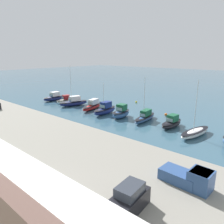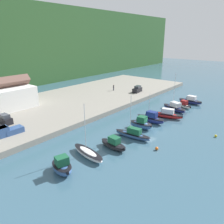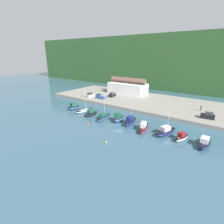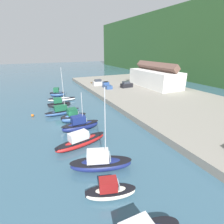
# 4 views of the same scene
# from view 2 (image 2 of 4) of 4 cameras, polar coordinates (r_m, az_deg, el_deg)

# --- Properties ---
(ground_plane) EXTENTS (320.00, 320.00, 0.00)m
(ground_plane) POSITION_cam_2_polar(r_m,az_deg,el_deg) (49.01, 9.76, -4.33)
(ground_plane) COLOR #385B70
(quay_promenade) EXTENTS (97.41, 31.05, 1.21)m
(quay_promenade) POSITION_cam_2_polar(r_m,az_deg,el_deg) (66.21, -11.63, 2.31)
(quay_promenade) COLOR gray
(quay_promenade) RESTS_ON ground_plane
(moored_boat_0) EXTENTS (3.58, 4.95, 2.71)m
(moored_boat_0) POSITION_cam_2_polar(r_m,az_deg,el_deg) (34.20, -12.96, -13.67)
(moored_boat_0) COLOR #33568E
(moored_boat_0) RESTS_ON ground_plane
(moored_boat_1) EXTENTS (3.25, 7.83, 9.27)m
(moored_boat_1) POSITION_cam_2_polar(r_m,az_deg,el_deg) (37.73, -6.29, -10.64)
(moored_boat_1) COLOR white
(moored_boat_1) RESTS_ON ground_plane
(moored_boat_2) EXTENTS (2.47, 5.85, 2.35)m
(moored_boat_2) POSITION_cam_2_polar(r_m,az_deg,el_deg) (39.85, 0.37, -8.39)
(moored_boat_2) COLOR black
(moored_boat_2) RESTS_ON ground_plane
(moored_boat_3) EXTENTS (2.56, 7.94, 8.76)m
(moored_boat_3) POSITION_cam_2_polar(r_m,az_deg,el_deg) (44.00, 5.48, -5.78)
(moored_boat_3) COLOR #33568E
(moored_boat_3) RESTS_ON ground_plane
(moored_boat_4) EXTENTS (2.81, 5.36, 2.86)m
(moored_boat_4) POSITION_cam_2_polar(r_m,az_deg,el_deg) (48.51, 7.59, -3.11)
(moored_boat_4) COLOR #33568E
(moored_boat_4) RESTS_ON ground_plane
(moored_boat_5) EXTENTS (2.52, 7.01, 6.95)m
(moored_boat_5) POSITION_cam_2_polar(r_m,az_deg,el_deg) (52.16, 10.04, -1.66)
(moored_boat_5) COLOR navy
(moored_boat_5) RESTS_ON ground_plane
(moored_boat_6) EXTENTS (3.89, 8.58, 2.42)m
(moored_boat_6) POSITION_cam_2_polar(r_m,az_deg,el_deg) (56.14, 14.01, -0.61)
(moored_boat_6) COLOR red
(moored_boat_6) RESTS_ON ground_plane
(moored_boat_7) EXTENTS (4.69, 7.95, 10.26)m
(moored_boat_7) POSITION_cam_2_polar(r_m,az_deg,el_deg) (61.88, 15.99, 1.11)
(moored_boat_7) COLOR navy
(moored_boat_7) RESTS_ON ground_plane
(moored_boat_8) EXTENTS (3.09, 5.37, 2.18)m
(moored_boat_8) POSITION_cam_2_polar(r_m,az_deg,el_deg) (65.59, 18.15, 1.74)
(moored_boat_8) COLOR white
(moored_boat_8) RESTS_ON ground_plane
(moored_boat_9) EXTENTS (2.42, 7.01, 2.45)m
(moored_boat_9) POSITION_cam_2_polar(r_m,az_deg,el_deg) (70.38, 19.80, 2.79)
(moored_boat_9) COLOR navy
(moored_boat_9) RESTS_ON ground_plane
(parked_car_1) EXTENTS (4.37, 2.25, 2.16)m
(parked_car_1) POSITION_cam_2_polar(r_m,az_deg,el_deg) (75.80, 6.64, 5.88)
(parked_car_1) COLOR black
(parked_car_1) RESTS_ON quay_promenade
(parked_car_2) EXTENTS (2.10, 4.32, 2.16)m
(parked_car_2) POSITION_cam_2_polar(r_m,az_deg,el_deg) (53.18, -26.34, -1.75)
(parked_car_2) COLOR black
(parked_car_2) RESTS_ON quay_promenade
(pickup_truck_0) EXTENTS (4.81, 2.18, 1.90)m
(pickup_truck_0) POSITION_cam_2_polar(r_m,az_deg,el_deg) (46.82, -25.48, -4.44)
(pickup_truck_0) COLOR #2D4C84
(pickup_truck_0) RESTS_ON quay_promenade
(person_on_quay) EXTENTS (0.40, 0.40, 2.14)m
(person_on_quay) POSITION_cam_2_polar(r_m,az_deg,el_deg) (77.56, 0.41, 6.45)
(person_on_quay) COLOR #232838
(person_on_quay) RESTS_ON quay_promenade
(mooring_buoy_0) EXTENTS (0.60, 0.60, 0.60)m
(mooring_buoy_0) POSITION_cam_2_polar(r_m,az_deg,el_deg) (40.35, 11.60, -9.33)
(mooring_buoy_0) COLOR orange
(mooring_buoy_0) RESTS_ON ground_plane
(mooring_buoy_1) EXTENTS (0.51, 0.51, 0.51)m
(mooring_buoy_1) POSITION_cam_2_polar(r_m,az_deg,el_deg) (49.09, 25.48, -5.64)
(mooring_buoy_1) COLOR yellow
(mooring_buoy_1) RESTS_ON ground_plane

